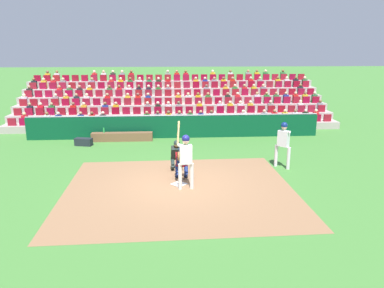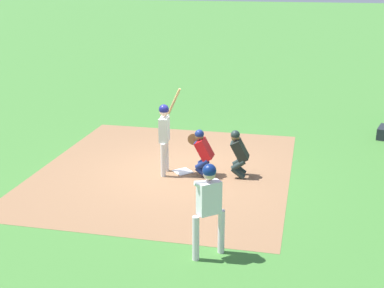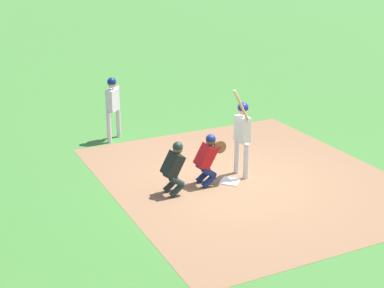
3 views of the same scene
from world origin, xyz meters
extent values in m
plane|color=#3F7832|center=(0.00, 0.00, 0.00)|extent=(160.00, 160.00, 0.00)
cube|color=#8B6444|center=(0.00, 0.50, 0.00)|extent=(7.79, 6.77, 0.01)
cube|color=white|center=(0.00, 0.00, 0.02)|extent=(0.62, 0.62, 0.02)
cylinder|color=silver|center=(-0.42, 0.42, 0.45)|extent=(0.14, 0.14, 0.90)
cylinder|color=silver|center=(-0.03, 0.45, 0.45)|extent=(0.14, 0.14, 0.90)
cube|color=silver|center=(-0.22, 0.43, 1.22)|extent=(0.42, 0.25, 0.64)
sphere|color=beige|center=(-0.22, 0.43, 1.70)|extent=(0.23, 0.23, 0.23)
sphere|color=navy|center=(-0.22, 0.43, 1.76)|extent=(0.26, 0.26, 0.26)
cylinder|color=silver|center=(-0.17, 0.41, 1.52)|extent=(0.44, 0.11, 0.14)
cylinder|color=silver|center=(-0.01, 0.43, 1.52)|extent=(0.17, 0.14, 0.13)
cylinder|color=tan|center=(0.01, 0.23, 1.91)|extent=(0.13, 0.41, 0.75)
sphere|color=black|center=(0.04, 0.41, 1.55)|extent=(0.06, 0.06, 0.06)
cylinder|color=navy|center=(-0.28, -0.59, 0.15)|extent=(0.14, 0.39, 0.34)
cylinder|color=navy|center=(-0.28, -0.59, 0.37)|extent=(0.14, 0.38, 0.33)
cylinder|color=navy|center=(0.04, -0.59, 0.15)|extent=(0.14, 0.39, 0.34)
cylinder|color=navy|center=(0.04, -0.59, 0.37)|extent=(0.14, 0.38, 0.33)
cube|color=red|center=(-0.12, -0.61, 0.72)|extent=(0.43, 0.48, 0.60)
cube|color=navy|center=(-0.12, -0.49, 0.72)|extent=(0.38, 0.27, 0.43)
sphere|color=brown|center=(-0.12, -0.48, 1.07)|extent=(0.22, 0.22, 0.22)
cube|color=black|center=(-0.12, -0.48, 1.07)|extent=(0.20, 0.13, 0.19)
sphere|color=navy|center=(-0.12, -0.48, 1.13)|extent=(0.24, 0.24, 0.24)
cylinder|color=brown|center=(0.00, -0.29, 0.95)|extent=(0.07, 0.30, 0.30)
cylinder|color=red|center=(0.03, -0.47, 0.88)|extent=(0.15, 0.40, 0.22)
cylinder|color=#1E2C2A|center=(-0.12, -1.51, 0.15)|extent=(0.16, 0.39, 0.34)
cylinder|color=#1E2C2A|center=(-0.12, -1.51, 0.37)|extent=(0.16, 0.39, 0.33)
cylinder|color=#1E2C2A|center=(0.19, -1.49, 0.15)|extent=(0.16, 0.39, 0.34)
cylinder|color=#1E2C2A|center=(0.19, -1.49, 0.37)|extent=(0.16, 0.39, 0.33)
cube|color=black|center=(0.04, -1.52, 0.72)|extent=(0.44, 0.49, 0.60)
cube|color=#1E2C2A|center=(0.03, -1.40, 0.72)|extent=(0.39, 0.28, 0.43)
sphere|color=brown|center=(0.03, -1.39, 1.07)|extent=(0.22, 0.22, 0.22)
cube|color=black|center=(0.03, -1.39, 1.07)|extent=(0.20, 0.14, 0.19)
sphere|color=#1E2C2A|center=(0.03, -1.39, 1.13)|extent=(0.24, 0.24, 0.24)
cylinder|color=silver|center=(-3.97, -1.77, 0.44)|extent=(0.18, 0.18, 0.88)
cylinder|color=silver|center=(-4.34, -1.37, 0.44)|extent=(0.18, 0.18, 0.88)
cube|color=silver|center=(-4.16, -1.57, 1.20)|extent=(0.45, 0.47, 0.63)
sphere|color=#CEA68B|center=(-4.16, -1.57, 1.66)|extent=(0.23, 0.23, 0.23)
sphere|color=navy|center=(-4.16, -1.57, 1.73)|extent=(0.26, 0.26, 0.26)
cylinder|color=silver|center=(-4.17, -1.51, 1.50)|extent=(0.34, 0.42, 0.14)
cylinder|color=silver|center=(-4.29, -1.39, 1.50)|extent=(0.13, 0.17, 0.13)
camera|label=1|loc=(0.34, 11.94, 4.65)|focal=33.97mm
camera|label=2|loc=(-12.96, -3.36, 5.17)|focal=50.13mm
camera|label=3|loc=(11.06, -6.23, 5.55)|focal=53.37mm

